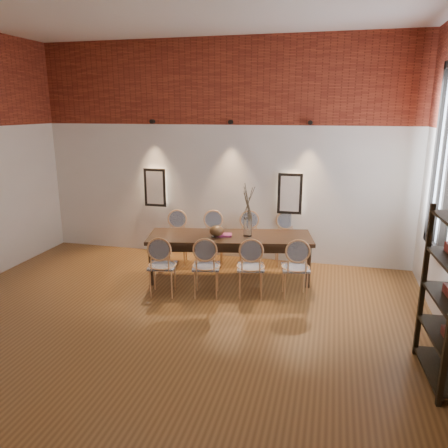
% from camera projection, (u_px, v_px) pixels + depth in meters
% --- Properties ---
extents(floor, '(7.00, 7.00, 0.02)m').
position_uv_depth(floor, '(149.00, 347.00, 5.27)').
color(floor, brown).
rests_on(floor, ground).
extents(wall_back, '(7.00, 0.10, 4.00)m').
position_uv_depth(wall_back, '(222.00, 152.00, 8.08)').
color(wall_back, silver).
rests_on(wall_back, ground).
extents(brick_band_back, '(7.00, 0.02, 1.50)m').
position_uv_depth(brick_band_back, '(221.00, 81.00, 7.70)').
color(brick_band_back, maroon).
rests_on(brick_band_back, ground).
extents(niche_left, '(0.36, 0.06, 0.66)m').
position_uv_depth(niche_left, '(156.00, 187.00, 8.47)').
color(niche_left, '#FFEAC6').
rests_on(niche_left, wall_back).
extents(niche_right, '(0.36, 0.06, 0.66)m').
position_uv_depth(niche_right, '(290.00, 194.00, 7.86)').
color(niche_right, '#FFEAC6').
rests_on(niche_right, wall_back).
extents(spot_fixture_left, '(0.08, 0.10, 0.08)m').
position_uv_depth(spot_fixture_left, '(152.00, 121.00, 8.13)').
color(spot_fixture_left, black).
rests_on(spot_fixture_left, wall_back).
extents(spot_fixture_mid, '(0.08, 0.10, 0.08)m').
position_uv_depth(spot_fixture_mid, '(231.00, 122.00, 7.77)').
color(spot_fixture_mid, black).
rests_on(spot_fixture_mid, wall_back).
extents(spot_fixture_right, '(0.08, 0.10, 0.08)m').
position_uv_depth(spot_fixture_right, '(310.00, 123.00, 7.45)').
color(spot_fixture_right, black).
rests_on(spot_fixture_right, wall_back).
extents(window_glass, '(0.02, 0.78, 2.38)m').
position_uv_depth(window_glass, '(445.00, 158.00, 5.78)').
color(window_glass, silver).
rests_on(window_glass, wall_right).
extents(window_frame, '(0.08, 0.90, 2.50)m').
position_uv_depth(window_frame, '(444.00, 158.00, 5.79)').
color(window_frame, black).
rests_on(window_frame, wall_right).
extents(window_mullion, '(0.06, 0.06, 2.40)m').
position_uv_depth(window_mullion, '(444.00, 158.00, 5.79)').
color(window_mullion, black).
rests_on(window_mullion, wall_right).
extents(dining_table, '(2.81, 1.39, 0.75)m').
position_uv_depth(dining_table, '(230.00, 257.00, 7.31)').
color(dining_table, black).
rests_on(dining_table, floor).
extents(chair_near_a, '(0.52, 0.52, 0.94)m').
position_uv_depth(chair_near_a, '(162.00, 265.00, 6.64)').
color(chair_near_a, tan).
rests_on(chair_near_a, floor).
extents(chair_near_b, '(0.52, 0.52, 0.94)m').
position_uv_depth(chair_near_b, '(206.00, 266.00, 6.61)').
color(chair_near_b, tan).
rests_on(chair_near_b, floor).
extents(chair_near_c, '(0.52, 0.52, 0.94)m').
position_uv_depth(chair_near_c, '(251.00, 267.00, 6.58)').
color(chair_near_c, tan).
rests_on(chair_near_c, floor).
extents(chair_near_d, '(0.52, 0.52, 0.94)m').
position_uv_depth(chair_near_d, '(295.00, 267.00, 6.56)').
color(chair_near_d, tan).
rests_on(chair_near_d, floor).
extents(chair_far_a, '(0.52, 0.52, 0.94)m').
position_uv_depth(chair_far_a, '(176.00, 239.00, 8.01)').
color(chair_far_a, tan).
rests_on(chair_far_a, floor).
extents(chair_far_b, '(0.52, 0.52, 0.94)m').
position_uv_depth(chair_far_b, '(213.00, 239.00, 7.99)').
color(chair_far_b, tan).
rests_on(chair_far_b, floor).
extents(chair_far_c, '(0.52, 0.52, 0.94)m').
position_uv_depth(chair_far_c, '(249.00, 239.00, 7.96)').
color(chair_far_c, tan).
rests_on(chair_far_c, floor).
extents(chair_far_d, '(0.52, 0.52, 0.94)m').
position_uv_depth(chair_far_d, '(286.00, 240.00, 7.93)').
color(chair_far_d, tan).
rests_on(chair_far_d, floor).
extents(vase, '(0.14, 0.14, 0.30)m').
position_uv_depth(vase, '(248.00, 227.00, 7.16)').
color(vase, silver).
rests_on(vase, dining_table).
extents(dried_branches, '(0.50, 0.50, 0.70)m').
position_uv_depth(dried_branches, '(248.00, 200.00, 7.05)').
color(dried_branches, '#493F2C').
rests_on(dried_branches, vase).
extents(bowl, '(0.24, 0.24, 0.18)m').
position_uv_depth(bowl, '(217.00, 231.00, 7.15)').
color(bowl, '#55391D').
rests_on(bowl, dining_table).
extents(book, '(0.29, 0.23, 0.03)m').
position_uv_depth(book, '(224.00, 235.00, 7.20)').
color(book, '#922D5F').
rests_on(book, dining_table).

